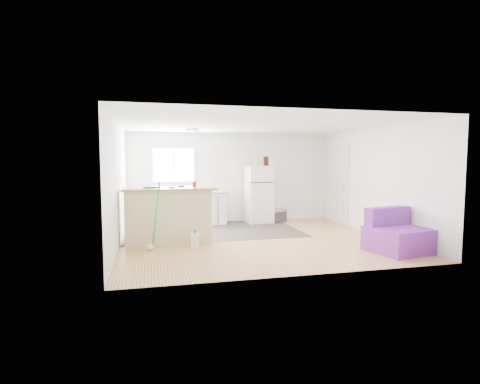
% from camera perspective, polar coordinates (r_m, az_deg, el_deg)
% --- Properties ---
extents(room, '(5.51, 5.01, 2.41)m').
position_cam_1_polar(room, '(7.77, 2.56, 1.36)').
color(room, '#9D6742').
rests_on(room, ground).
extents(vinyl_zone, '(4.05, 2.50, 0.00)m').
position_cam_1_polar(vinyl_zone, '(8.98, -4.17, -5.88)').
color(vinyl_zone, '#312924').
rests_on(vinyl_zone, floor).
extents(window, '(1.18, 0.06, 0.98)m').
position_cam_1_polar(window, '(9.96, -10.09, 4.08)').
color(window, white).
rests_on(window, back_wall).
extents(interior_door, '(0.11, 0.92, 2.10)m').
position_cam_1_polar(interior_door, '(10.26, 14.88, 1.03)').
color(interior_door, white).
rests_on(interior_door, right_wall).
extents(ceiling_fixture, '(0.30, 0.30, 0.07)m').
position_cam_1_polar(ceiling_fixture, '(8.73, -7.33, 9.33)').
color(ceiling_fixture, white).
rests_on(ceiling_fixture, ceiling).
extents(kitchen_cabinets, '(1.92, 0.67, 1.12)m').
position_cam_1_polar(kitchen_cabinets, '(9.79, -7.65, -2.47)').
color(kitchen_cabinets, white).
rests_on(kitchen_cabinets, floor).
extents(peninsula, '(1.85, 0.75, 1.13)m').
position_cam_1_polar(peninsula, '(7.67, -10.88, -3.49)').
color(peninsula, beige).
rests_on(peninsula, floor).
extents(refrigerator, '(0.72, 0.69, 1.52)m').
position_cam_1_polar(refrigerator, '(10.07, 2.85, -0.34)').
color(refrigerator, white).
rests_on(refrigerator, floor).
extents(cooler, '(0.51, 0.43, 0.33)m').
position_cam_1_polar(cooler, '(10.33, 5.74, -3.53)').
color(cooler, '#323134').
rests_on(cooler, floor).
extents(purple_seat, '(1.11, 1.07, 0.79)m').
position_cam_1_polar(purple_seat, '(7.47, 22.74, -6.21)').
color(purple_seat, '#6F2D92').
rests_on(purple_seat, floor).
extents(cleaner_jug, '(0.17, 0.12, 0.35)m').
position_cam_1_polar(cleaner_jug, '(7.26, -6.88, -7.26)').
color(cleaner_jug, silver).
rests_on(cleaner_jug, floor).
extents(mop, '(0.28, 0.35, 1.29)m').
position_cam_1_polar(mop, '(7.19, -13.30, -6.83)').
color(mop, green).
rests_on(mop, floor).
extents(red_cup, '(0.09, 0.09, 0.12)m').
position_cam_1_polar(red_cup, '(7.68, -6.95, 1.20)').
color(red_cup, red).
rests_on(red_cup, peninsula).
extents(blue_tray, '(0.34, 0.28, 0.04)m').
position_cam_1_polar(blue_tray, '(7.58, -13.37, 0.74)').
color(blue_tray, '#143EC0').
rests_on(blue_tray, peninsula).
extents(tool_a, '(0.14, 0.06, 0.03)m').
position_cam_1_polar(tool_a, '(7.68, -8.96, 0.84)').
color(tool_a, black).
rests_on(tool_a, peninsula).
extents(tool_b, '(0.10, 0.05, 0.03)m').
position_cam_1_polar(tool_b, '(7.47, -10.36, 0.70)').
color(tool_b, black).
rests_on(tool_b, peninsula).
extents(cardboard_box, '(0.22, 0.17, 0.30)m').
position_cam_1_polar(cardboard_box, '(9.91, 2.29, 4.86)').
color(cardboard_box, tan).
rests_on(cardboard_box, refrigerator).
extents(bottle_left, '(0.08, 0.08, 0.25)m').
position_cam_1_polar(bottle_left, '(10.04, 4.20, 4.71)').
color(bottle_left, '#3A160A').
rests_on(bottle_left, refrigerator).
extents(bottle_right, '(0.09, 0.09, 0.25)m').
position_cam_1_polar(bottle_right, '(10.02, 3.80, 4.71)').
color(bottle_right, '#3A160A').
rests_on(bottle_right, refrigerator).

